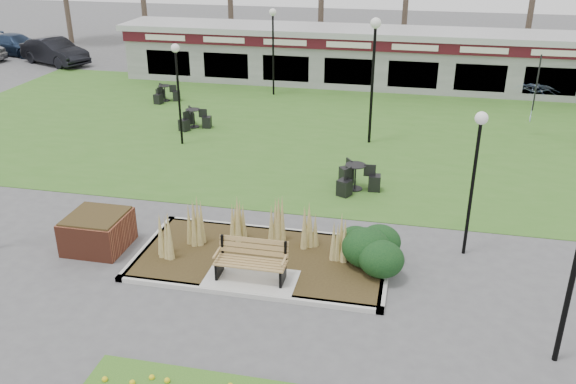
% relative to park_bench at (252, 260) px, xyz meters
% --- Properties ---
extents(ground, '(100.00, 100.00, 0.00)m').
position_rel_park_bench_xyz_m(ground, '(0.00, -0.25, -0.59)').
color(ground, '#515154').
rests_on(ground, ground).
extents(lawn, '(34.00, 16.00, 0.02)m').
position_rel_park_bench_xyz_m(lawn, '(0.00, 11.75, -0.58)').
color(lawn, '#386A21').
rests_on(lawn, ground).
extents(planting_bed, '(6.75, 3.40, 1.27)m').
position_rel_park_bench_xyz_m(planting_bed, '(1.27, 1.10, -0.22)').
color(planting_bed, '#352815').
rests_on(planting_bed, ground).
extents(park_bench, '(1.70, 0.66, 0.93)m').
position_rel_park_bench_xyz_m(park_bench, '(0.00, 0.00, 0.00)').
color(park_bench, '#9C7646').
rests_on(park_bench, ground).
extents(brick_planter, '(1.50, 1.50, 0.95)m').
position_rel_park_bench_xyz_m(brick_planter, '(-4.40, 0.75, -0.11)').
color(brick_planter, brown).
rests_on(brick_planter, ground).
extents(food_pavilion, '(24.60, 3.40, 2.90)m').
position_rel_park_bench_xyz_m(food_pavilion, '(0.00, 19.71, 0.89)').
color(food_pavilion, gray).
rests_on(food_pavilion, ground).
extents(lamp_post_mid_left, '(0.32, 0.32, 3.85)m').
position_rel_park_bench_xyz_m(lamp_post_mid_left, '(-5.25, 8.91, 2.22)').
color(lamp_post_mid_left, black).
rests_on(lamp_post_mid_left, ground).
extents(lamp_post_mid_right, '(0.32, 0.32, 3.82)m').
position_rel_park_bench_xyz_m(lamp_post_mid_right, '(5.03, 2.46, 2.20)').
color(lamp_post_mid_right, black).
rests_on(lamp_post_mid_right, ground).
extents(lamp_post_far_right, '(0.39, 0.39, 4.75)m').
position_rel_park_bench_xyz_m(lamp_post_far_right, '(1.82, 10.60, 2.87)').
color(lamp_post_far_right, black).
rests_on(lamp_post_far_right, ground).
extents(lamp_post_far_left, '(0.34, 0.34, 4.16)m').
position_rel_park_bench_xyz_m(lamp_post_far_left, '(-3.48, 16.75, 2.44)').
color(lamp_post_far_left, black).
rests_on(lamp_post_far_left, ground).
extents(bistro_set_a, '(1.37, 1.34, 0.75)m').
position_rel_park_bench_xyz_m(bistro_set_a, '(-8.28, 14.51, -0.32)').
color(bistro_set_a, black).
rests_on(bistro_set_a, ground).
extents(bistro_set_b, '(1.35, 1.44, 0.77)m').
position_rel_park_bench_xyz_m(bistro_set_b, '(-5.52, 10.94, -0.31)').
color(bistro_set_b, black).
rests_on(bistro_set_b, ground).
extents(bistro_set_c, '(1.43, 1.59, 0.84)m').
position_rel_park_bench_xyz_m(bistro_set_c, '(1.79, 5.95, -0.29)').
color(bistro_set_c, black).
rests_on(bistro_set_c, ground).
extents(patio_umbrella, '(2.19, 2.22, 2.20)m').
position_rel_park_bench_xyz_m(patio_umbrella, '(8.00, 12.75, 0.78)').
color(patio_umbrella, black).
rests_on(patio_umbrella, ground).
extents(car_black, '(4.97, 3.35, 1.55)m').
position_rel_park_bench_xyz_m(car_black, '(-17.94, 20.83, 0.19)').
color(car_black, black).
rests_on(car_black, ground).
extents(car_blue, '(4.78, 2.90, 1.30)m').
position_rel_park_bench_xyz_m(car_blue, '(-21.93, 22.86, 0.06)').
color(car_blue, navy).
rests_on(car_blue, ground).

